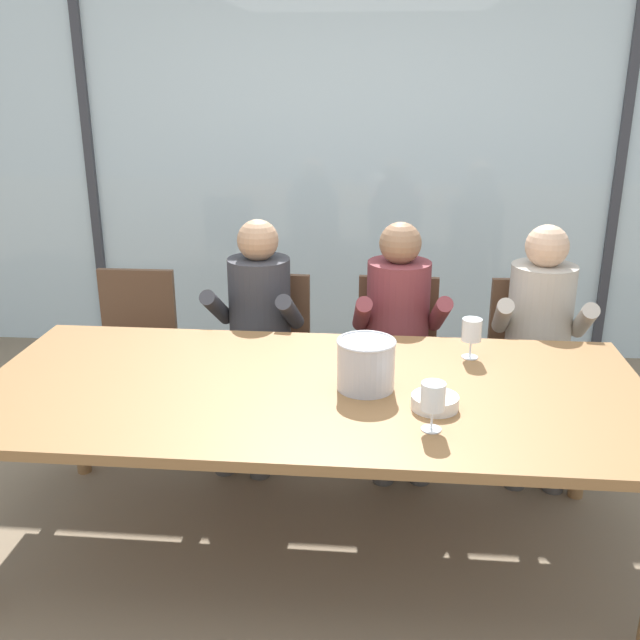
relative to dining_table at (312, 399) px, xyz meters
The scene contains 17 objects.
ground 1.21m from the dining_table, 90.00° to the left, with size 14.00×14.00×0.00m, color #847056.
window_glass_panel 2.38m from the dining_table, 90.00° to the left, with size 7.80×0.03×2.60m, color silver.
window_mullion_left 2.94m from the dining_table, 127.59° to the left, with size 0.06×0.06×2.60m, color #38383D.
window_mullion_right 2.94m from the dining_table, 52.41° to the left, with size 0.06×0.06×2.60m, color #38383D.
hillside_vineyard 6.64m from the dining_table, 90.00° to the left, with size 13.80×2.40×1.47m, color #386633.
dining_table is the anchor object (origin of this frame).
chair_near_curtain 1.48m from the dining_table, 137.12° to the left, with size 0.45×0.45×0.89m.
chair_left_of_center 1.05m from the dining_table, 108.93° to the left, with size 0.46×0.46×0.89m.
chair_center 1.06m from the dining_table, 70.69° to the left, with size 0.45×0.45×0.89m.
chair_right_of_center 1.46m from the dining_table, 43.95° to the left, with size 0.47×0.47×0.89m.
person_charcoal_jacket 0.94m from the dining_table, 113.48° to the left, with size 0.49×0.63×1.20m.
person_maroon_top 0.93m from the dining_table, 67.85° to the left, with size 0.49×0.63×1.20m.
person_beige_jumper 1.36m from the dining_table, 39.59° to the left, with size 0.49×0.63×1.20m.
ice_bucket_primary 0.26m from the dining_table, ahead, with size 0.23×0.23×0.20m.
tasting_bowl 0.50m from the dining_table, 18.32° to the right, with size 0.17×0.17×0.05m, color silver.
wine_glass_by_left_taster 0.75m from the dining_table, 28.70° to the left, with size 0.08×0.08×0.17m.
wine_glass_near_bucket 0.57m from the dining_table, 35.76° to the right, with size 0.08×0.08×0.17m.
Camera 1 is at (0.26, -2.53, 1.90)m, focal length 40.12 mm.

